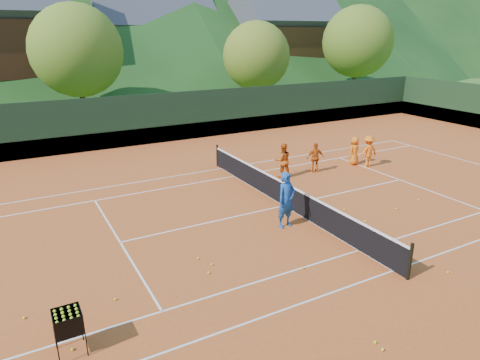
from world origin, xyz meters
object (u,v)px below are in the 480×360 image
student_a (283,160)px  student_b (315,158)px  student_c (354,151)px  tennis_net (285,194)px  chalet_mid (153,46)px  chalet_right (282,43)px  student_d (368,151)px  coach (286,200)px  ball_hopper (68,323)px

student_a → student_b: size_ratio=1.12×
student_c → tennis_net: student_c is taller
tennis_net → chalet_mid: (6.00, 34.00, 4.47)m
chalet_right → student_d: bearing=-115.9°
chalet_mid → coach: bearing=-101.2°
chalet_right → student_c: bearing=-116.9°
student_a → chalet_mid: size_ratio=0.13×
student_a → ball_hopper: student_a is taller
tennis_net → chalet_mid: bearing=80.0°
student_c → chalet_mid: size_ratio=0.11×
student_a → tennis_net: student_a is taller
student_a → tennis_net: 3.53m
student_c → chalet_right: (13.79, 27.14, 4.52)m
coach → tennis_net: bearing=47.2°
student_a → ball_hopper: bearing=49.9°
student_b → chalet_mid: size_ratio=0.11×
student_d → tennis_net: bearing=24.1°
student_c → chalet_mid: chalet_mid is taller
ball_hopper → chalet_right: size_ratio=0.08×
coach → chalet_mid: chalet_mid is taller
coach → tennis_net: size_ratio=0.16×
chalet_mid → student_c: bearing=-89.6°
student_a → chalet_right: 32.84m
student_a → chalet_mid: 31.58m
student_d → ball_hopper: size_ratio=1.59×
student_b → student_d: size_ratio=0.91×
chalet_mid → student_b: bearing=-94.2°
student_b → student_c: same height
student_a → chalet_right: bearing=-109.6°
student_c → chalet_mid: 31.43m
chalet_mid → chalet_right: (14.00, -4.00, 0.27)m
tennis_net → chalet_right: (20.00, 30.00, 4.74)m
coach → student_a: 5.39m
student_b → chalet_right: bearing=-102.3°
coach → student_d: (7.59, 3.83, -0.19)m
student_d → chalet_right: chalet_right is taller
student_c → chalet_mid: bearing=-102.7°
student_b → student_c: bearing=-160.5°
student_d → coach: bearing=31.8°
ball_hopper → coach: bearing=21.6°
student_c → student_d: (0.35, -0.59, 0.07)m
student_a → student_b: bearing=-170.2°
chalet_right → student_b: bearing=-121.0°
ball_hopper → student_d: bearing=24.3°
coach → tennis_net: 1.93m
coach → student_c: 8.49m
student_c → chalet_mid: (-0.21, 31.14, 4.25)m
student_d → ball_hopper: 16.55m
chalet_mid → chalet_right: bearing=-15.9°
student_b → tennis_net: (-3.70, -2.83, -0.22)m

